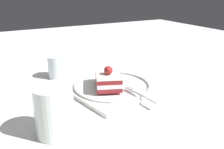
{
  "coord_description": "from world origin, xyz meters",
  "views": [
    {
      "loc": [
        -0.31,
        -0.61,
        0.3
      ],
      "look_at": [
        0.01,
        -0.03,
        0.05
      ],
      "focal_mm": 38.23,
      "sensor_mm": 36.0,
      "label": 1
    }
  ],
  "objects_px": {
    "fork": "(140,94)",
    "drink_glass_near": "(58,68)",
    "cake_slice": "(108,79)",
    "dessert_plate": "(112,87)",
    "drink_glass_far": "(55,114)"
  },
  "relations": [
    {
      "from": "cake_slice",
      "to": "drink_glass_far",
      "type": "relative_size",
      "value": 1.22
    },
    {
      "from": "fork",
      "to": "drink_glass_far",
      "type": "xyz_separation_m",
      "value": [
        -0.24,
        -0.04,
        0.03
      ]
    },
    {
      "from": "fork",
      "to": "drink_glass_near",
      "type": "bearing_deg",
      "value": 116.52
    },
    {
      "from": "cake_slice",
      "to": "fork",
      "type": "relative_size",
      "value": 1.05
    },
    {
      "from": "dessert_plate",
      "to": "fork",
      "type": "relative_size",
      "value": 2.32
    },
    {
      "from": "dessert_plate",
      "to": "drink_glass_near",
      "type": "relative_size",
      "value": 3.86
    },
    {
      "from": "fork",
      "to": "dessert_plate",
      "type": "bearing_deg",
      "value": 105.35
    },
    {
      "from": "cake_slice",
      "to": "drink_glass_far",
      "type": "bearing_deg",
      "value": -144.76
    },
    {
      "from": "fork",
      "to": "drink_glass_far",
      "type": "bearing_deg",
      "value": -170.48
    },
    {
      "from": "drink_glass_near",
      "to": "drink_glass_far",
      "type": "xyz_separation_m",
      "value": [
        -0.1,
        -0.33,
        0.01
      ]
    },
    {
      "from": "fork",
      "to": "drink_glass_far",
      "type": "height_order",
      "value": "drink_glass_far"
    },
    {
      "from": "dessert_plate",
      "to": "cake_slice",
      "type": "relative_size",
      "value": 2.22
    },
    {
      "from": "fork",
      "to": "drink_glass_far",
      "type": "relative_size",
      "value": 1.16
    },
    {
      "from": "cake_slice",
      "to": "fork",
      "type": "bearing_deg",
      "value": -64.7
    },
    {
      "from": "drink_glass_near",
      "to": "fork",
      "type": "bearing_deg",
      "value": -63.48
    }
  ]
}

